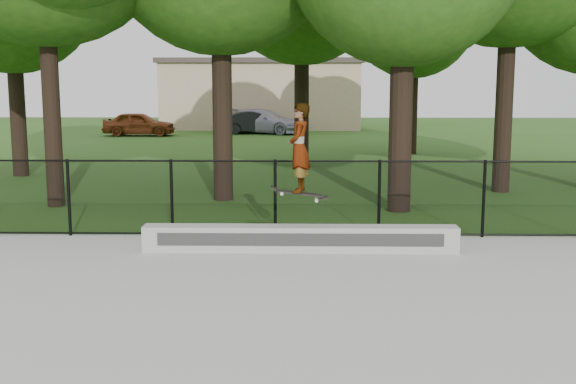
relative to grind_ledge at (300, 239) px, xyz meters
name	(u,v)px	position (x,y,z in m)	size (l,w,h in m)	color
ground	(256,354)	(-0.49, -4.70, -0.29)	(100.00, 100.00, 0.00)	#294C15
concrete_slab	(256,351)	(-0.49, -4.70, -0.26)	(14.00, 12.00, 0.06)	#A8A8A3
grind_ledge	(300,239)	(0.00, 0.00, 0.00)	(5.56, 0.40, 0.45)	#AAA9A5
car_a	(139,124)	(-8.81, 26.54, 0.37)	(1.55, 3.82, 1.31)	brown
car_b	(254,122)	(-2.66, 28.25, 0.34)	(1.34, 3.47, 1.26)	black
car_c	(263,121)	(-2.17, 28.38, 0.40)	(1.93, 4.36, 1.38)	#999BAE
skater_airborne	(299,150)	(-0.02, -0.12, 1.58)	(0.84, 0.60, 1.68)	black
chainlink_fence	(275,198)	(-0.49, 1.20, 0.52)	(16.06, 0.06, 1.50)	black
distant_building	(262,93)	(-2.49, 33.30, 1.88)	(12.40, 6.40, 4.30)	#C7AF8C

